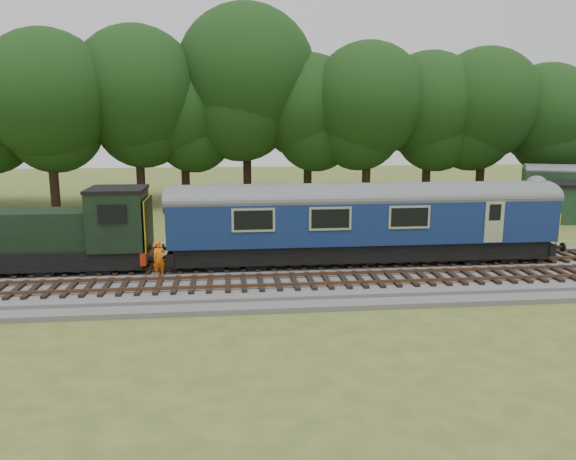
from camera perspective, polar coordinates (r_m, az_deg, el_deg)
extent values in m
plane|color=#475A21|center=(25.18, -1.36, -5.12)|extent=(120.00, 120.00, 0.00)
cube|color=#4C4C4F|center=(25.13, -1.36, -4.74)|extent=(70.00, 7.00, 0.35)
cube|color=brown|center=(25.71, -1.49, -3.65)|extent=(66.50, 0.07, 0.14)
cube|color=brown|center=(27.09, -1.73, -2.87)|extent=(66.50, 0.07, 0.14)
cube|color=brown|center=(22.83, -0.88, -5.58)|extent=(66.50, 0.07, 0.14)
cube|color=brown|center=(24.20, -1.19, -4.60)|extent=(66.50, 0.07, 0.14)
cube|color=black|center=(26.92, 7.50, -1.81)|extent=(17.46, 2.52, 0.85)
cube|color=navy|center=(26.63, 7.58, 1.18)|extent=(18.00, 2.80, 2.05)
cube|color=yellow|center=(30.11, 24.49, 0.70)|extent=(0.06, 2.74, 1.30)
cube|color=black|center=(28.94, 19.12, -1.82)|extent=(2.60, 2.00, 0.55)
cube|color=black|center=(26.23, -5.38, -2.55)|extent=(2.60, 2.00, 0.55)
cube|color=black|center=(27.44, -23.22, -2.50)|extent=(8.73, 2.39, 0.85)
cube|color=black|center=(27.58, -25.80, 0.01)|extent=(6.30, 2.08, 1.70)
cube|color=black|center=(26.34, -16.84, 1.06)|extent=(2.40, 2.55, 2.60)
cube|color=#A9200D|center=(26.46, -14.13, -2.29)|extent=(0.25, 2.60, 0.55)
cube|color=yellow|center=(26.15, -13.97, 0.70)|extent=(0.06, 2.55, 2.30)
imported|color=orange|center=(24.93, -12.95, -2.85)|extent=(0.69, 0.64, 1.59)
cube|color=#16311D|center=(43.47, 25.65, 2.46)|extent=(3.47, 3.47, 2.55)
cube|color=black|center=(43.31, 25.81, 4.25)|extent=(3.82, 3.82, 0.20)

